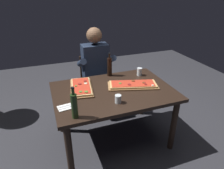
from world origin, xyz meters
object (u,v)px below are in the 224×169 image
at_px(dining_table, 113,97).
at_px(wine_bottle_dark, 74,105).
at_px(tumbler_near_camera, 139,72).
at_px(oil_bottle_amber, 110,67).
at_px(seated_diner, 97,68).
at_px(pizza_rectangular_front, 133,85).
at_px(diner_chair, 95,80).
at_px(tumbler_far_side, 118,99).
at_px(pizza_rectangular_left, 81,87).

bearing_deg(dining_table, wine_bottle_dark, -143.78).
bearing_deg(tumbler_near_camera, wine_bottle_dark, -146.54).
distance_m(oil_bottle_amber, tumbler_near_camera, 0.42).
bearing_deg(seated_diner, oil_bottle_amber, -73.51).
height_order(pizza_rectangular_front, seated_diner, seated_diner).
distance_m(oil_bottle_amber, diner_chair, 0.59).
bearing_deg(wine_bottle_dark, pizza_rectangular_front, 26.84).
relative_size(dining_table, tumbler_far_side, 15.82).
xyz_separation_m(oil_bottle_amber, tumbler_near_camera, (0.38, -0.14, -0.08)).
xyz_separation_m(dining_table, pizza_rectangular_front, (0.26, 0.01, 0.12)).
bearing_deg(dining_table, tumbler_far_side, -100.54).
xyz_separation_m(pizza_rectangular_front, seated_diner, (-0.25, 0.72, -0.02)).
distance_m(tumbler_near_camera, diner_chair, 0.80).
height_order(oil_bottle_amber, seated_diner, seated_diner).
height_order(tumbler_near_camera, seated_diner, seated_diner).
relative_size(wine_bottle_dark, seated_diner, 0.24).
height_order(wine_bottle_dark, tumbler_near_camera, wine_bottle_dark).
xyz_separation_m(dining_table, tumbler_far_side, (-0.05, -0.28, 0.13)).
bearing_deg(tumbler_near_camera, dining_table, -149.75).
relative_size(diner_chair, seated_diner, 0.65).
bearing_deg(tumbler_near_camera, tumbler_far_side, -133.68).
relative_size(dining_table, tumbler_near_camera, 13.21).
height_order(pizza_rectangular_left, tumbler_far_side, tumbler_far_side).
xyz_separation_m(wine_bottle_dark, seated_diner, (0.53, 1.12, -0.13)).
relative_size(pizza_rectangular_left, wine_bottle_dark, 1.68).
relative_size(oil_bottle_amber, tumbler_far_side, 3.61).
relative_size(pizza_rectangular_front, diner_chair, 0.74).
relative_size(pizza_rectangular_front, tumbler_near_camera, 6.11).
distance_m(pizza_rectangular_left, tumbler_near_camera, 0.84).
distance_m(pizza_rectangular_left, seated_diner, 0.67).
xyz_separation_m(tumbler_far_side, seated_diner, (0.06, 1.01, -0.04)).
relative_size(pizza_rectangular_front, pizza_rectangular_left, 1.22).
height_order(dining_table, tumbler_near_camera, tumbler_near_camera).
relative_size(pizza_rectangular_left, tumbler_near_camera, 5.02).
distance_m(pizza_rectangular_left, wine_bottle_dark, 0.59).
relative_size(tumbler_near_camera, diner_chair, 0.12).
xyz_separation_m(dining_table, oil_bottle_amber, (0.10, 0.42, 0.23)).
xyz_separation_m(dining_table, pizza_rectangular_left, (-0.35, 0.17, 0.12)).
relative_size(pizza_rectangular_front, seated_diner, 0.49).
xyz_separation_m(oil_bottle_amber, diner_chair, (-0.09, 0.44, -0.38)).
bearing_deg(tumbler_far_side, pizza_rectangular_front, 43.21).
relative_size(oil_bottle_amber, seated_diner, 0.24).
height_order(dining_table, oil_bottle_amber, oil_bottle_amber).
bearing_deg(dining_table, tumbler_near_camera, 30.25).
bearing_deg(pizza_rectangular_front, tumbler_far_side, -136.79).
distance_m(dining_table, seated_diner, 0.74).
relative_size(dining_table, pizza_rectangular_front, 2.16).
bearing_deg(pizza_rectangular_left, pizza_rectangular_front, -14.34).
relative_size(pizza_rectangular_left, oil_bottle_amber, 1.67).
bearing_deg(wine_bottle_dark, tumbler_near_camera, 33.46).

